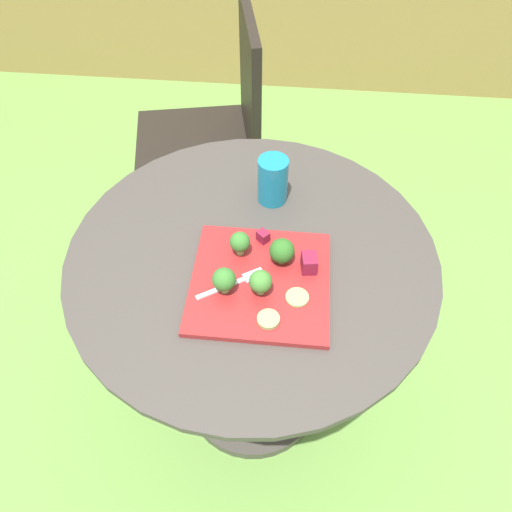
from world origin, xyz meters
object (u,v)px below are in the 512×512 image
fork (237,282)px  drinking_glass (273,182)px  patio_chair (220,122)px  salad_plate (260,282)px

fork → drinking_glass: bearing=79.2°
patio_chair → salad_plate: bearing=-75.4°
drinking_glass → patio_chair: bearing=111.1°
patio_chair → fork: 0.91m
patio_chair → fork: patio_chair is taller
drinking_glass → fork: 0.28m
patio_chair → fork: bearing=-78.6°
salad_plate → patio_chair: bearing=104.6°
salad_plate → drinking_glass: (0.01, 0.27, 0.05)m
patio_chair → drinking_glass: bearing=-68.9°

